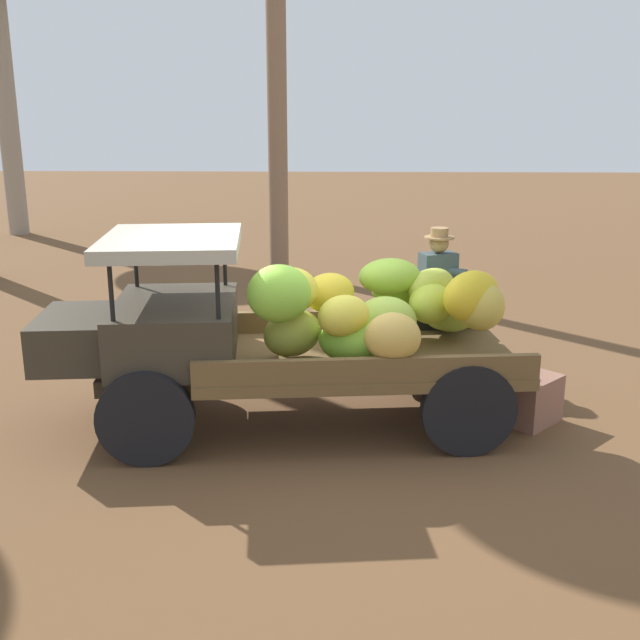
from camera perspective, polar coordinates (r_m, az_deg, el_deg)
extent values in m
plane|color=brown|center=(7.71, -1.52, -7.25)|extent=(60.00, 60.00, 0.00)
cube|color=#373024|center=(7.42, -0.77, -4.28)|extent=(4.02, 0.86, 0.16)
cylinder|color=black|center=(6.76, -12.81, -7.17)|extent=(0.85, 0.23, 0.84)
cylinder|color=black|center=(8.25, -11.23, -2.89)|extent=(0.85, 0.23, 0.84)
cylinder|color=black|center=(6.91, 10.96, -6.56)|extent=(0.85, 0.23, 0.84)
cylinder|color=black|center=(8.37, 8.17, -2.48)|extent=(0.85, 0.23, 0.84)
cube|color=brown|center=(7.40, 2.71, -2.88)|extent=(3.16, 2.03, 0.10)
cube|color=brown|center=(6.60, 3.55, -3.75)|extent=(2.99, 0.39, 0.22)
cube|color=brown|center=(8.11, 2.05, -0.03)|extent=(2.99, 0.39, 0.22)
cube|color=#373024|center=(7.30, -10.63, -0.72)|extent=(1.25, 1.63, 0.55)
cube|color=#373024|center=(7.48, -17.47, -1.24)|extent=(0.81, 1.13, 0.44)
cylinder|color=black|center=(6.62, -15.24, 2.23)|extent=(0.04, 0.04, 0.55)
cylinder|color=black|center=(7.86, -13.52, 4.39)|extent=(0.04, 0.04, 0.55)
cylinder|color=black|center=(6.50, -7.61, 2.42)|extent=(0.04, 0.04, 0.55)
cylinder|color=black|center=(7.77, -7.08, 4.58)|extent=(0.04, 0.04, 0.55)
cube|color=#AFAB98|center=(7.12, -10.95, 5.67)|extent=(1.37, 1.64, 0.12)
ellipsoid|color=gold|center=(7.44, 11.81, 1.05)|extent=(0.57, 0.61, 0.54)
ellipsoid|color=#83C232|center=(6.98, 2.34, -1.61)|extent=(0.80, 0.77, 0.55)
ellipsoid|color=yellow|center=(6.85, 1.78, 0.31)|extent=(0.68, 0.67, 0.46)
ellipsoid|color=#82C235|center=(6.73, -3.04, 1.97)|extent=(0.87, 0.88, 0.67)
ellipsoid|color=#92C339|center=(7.68, 5.17, 3.25)|extent=(0.75, 0.67, 0.41)
ellipsoid|color=gold|center=(6.71, 5.41, -1.29)|extent=(0.50, 0.44, 0.44)
ellipsoid|color=#B2C737|center=(7.61, 8.25, 1.22)|extent=(0.74, 0.73, 0.53)
ellipsoid|color=gold|center=(7.29, 0.69, 2.02)|extent=(0.70, 0.68, 0.48)
ellipsoid|color=#8BBF42|center=(8.09, 9.59, 0.63)|extent=(0.80, 0.78, 0.48)
ellipsoid|color=#80B92B|center=(7.91, 5.67, 2.52)|extent=(0.52, 0.62, 0.60)
ellipsoid|color=#ADBD3D|center=(7.79, 8.24, 2.47)|extent=(0.75, 0.75, 0.49)
ellipsoid|color=#B4C244|center=(7.15, -2.06, -0.98)|extent=(0.78, 0.78, 0.60)
ellipsoid|color=#A6C747|center=(7.33, 4.88, -0.09)|extent=(0.60, 0.52, 0.58)
ellipsoid|color=gold|center=(6.93, -2.26, 2.18)|extent=(0.74, 0.75, 0.57)
ellipsoid|color=#B4D14A|center=(7.90, 9.67, 0.91)|extent=(0.71, 0.65, 0.56)
ellipsoid|color=yellow|center=(7.40, 11.16, 1.78)|extent=(0.76, 0.72, 0.49)
cylinder|color=#3E3A3E|center=(9.10, 9.27, -1.14)|extent=(0.15, 0.15, 0.82)
cylinder|color=#3E3A3E|center=(8.99, 7.78, -1.28)|extent=(0.15, 0.15, 0.82)
cube|color=#3A4B4F|center=(8.87, 8.71, 3.10)|extent=(0.46, 0.36, 0.58)
cylinder|color=#3A4B4F|center=(8.81, 9.60, 3.55)|extent=(0.39, 0.30, 0.10)
cylinder|color=#3A4B4F|center=(8.72, 8.43, 3.49)|extent=(0.23, 0.41, 0.10)
sphere|color=#9F7B4D|center=(8.79, 8.82, 5.64)|extent=(0.22, 0.22, 0.22)
cylinder|color=#9A764A|center=(8.78, 8.83, 6.07)|extent=(0.34, 0.34, 0.02)
cylinder|color=#9A764A|center=(8.77, 8.85, 6.45)|extent=(0.20, 0.20, 0.10)
cube|color=#8C5E4C|center=(7.81, 15.26, -5.66)|extent=(0.70, 0.70, 0.47)
cylinder|color=gray|center=(20.01, -22.23, 14.49)|extent=(0.47, 0.47, 6.01)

